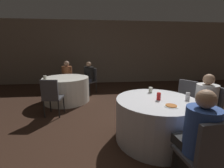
{
  "coord_description": "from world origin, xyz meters",
  "views": [
    {
      "loc": [
        -0.87,
        -2.42,
        1.55
      ],
      "look_at": [
        -0.55,
        0.64,
        0.83
      ],
      "focal_mm": 24.0,
      "sensor_mm": 36.0,
      "label": 1
    }
  ],
  "objects_px": {
    "chair_far_northeast": "(91,78)",
    "soda_can_silver": "(188,96)",
    "table_far": "(67,89)",
    "soda_can_red": "(159,96)",
    "chair_near_east": "(209,105)",
    "pizza_plate_near": "(171,106)",
    "chair_near_south": "(206,152)",
    "chair_far_south": "(52,95)",
    "table_near": "(155,119)",
    "person_blue_shirt": "(195,138)",
    "person_floral_shirt": "(67,77)",
    "person_black_shirt": "(88,78)",
    "chair_near_northeast": "(185,97)",
    "person_white_shirt": "(202,104)",
    "chair_far_north": "(68,78)"
  },
  "relations": [
    {
      "from": "chair_far_northeast",
      "to": "soda_can_silver",
      "type": "bearing_deg",
      "value": 159.86
    },
    {
      "from": "table_far",
      "to": "soda_can_red",
      "type": "distance_m",
      "value": 2.98
    },
    {
      "from": "chair_near_east",
      "to": "pizza_plate_near",
      "type": "xyz_separation_m",
      "value": [
        -0.98,
        -0.44,
        0.21
      ]
    },
    {
      "from": "chair_near_south",
      "to": "chair_far_south",
      "type": "xyz_separation_m",
      "value": [
        -2.13,
        2.2,
        0.0
      ]
    },
    {
      "from": "table_near",
      "to": "soda_can_silver",
      "type": "distance_m",
      "value": 0.67
    },
    {
      "from": "table_near",
      "to": "chair_near_east",
      "type": "distance_m",
      "value": 1.1
    },
    {
      "from": "chair_far_south",
      "to": "soda_can_silver",
      "type": "bearing_deg",
      "value": -18.75
    },
    {
      "from": "person_blue_shirt",
      "to": "soda_can_red",
      "type": "distance_m",
      "value": 0.9
    },
    {
      "from": "table_near",
      "to": "soda_can_silver",
      "type": "relative_size",
      "value": 10.99
    },
    {
      "from": "chair_far_south",
      "to": "person_blue_shirt",
      "type": "height_order",
      "value": "person_blue_shirt"
    },
    {
      "from": "table_far",
      "to": "person_floral_shirt",
      "type": "xyz_separation_m",
      "value": [
        -0.13,
        0.92,
        0.22
      ]
    },
    {
      "from": "person_black_shirt",
      "to": "soda_can_silver",
      "type": "height_order",
      "value": "person_black_shirt"
    },
    {
      "from": "table_near",
      "to": "chair_far_northeast",
      "type": "relative_size",
      "value": 1.49
    },
    {
      "from": "table_near",
      "to": "person_floral_shirt",
      "type": "xyz_separation_m",
      "value": [
        -2.03,
        3.11,
        0.22
      ]
    },
    {
      "from": "chair_far_northeast",
      "to": "soda_can_silver",
      "type": "distance_m",
      "value": 3.53
    },
    {
      "from": "chair_near_northeast",
      "to": "person_white_shirt",
      "type": "xyz_separation_m",
      "value": [
        0.02,
        -0.51,
        0.04
      ]
    },
    {
      "from": "chair_near_east",
      "to": "pizza_plate_near",
      "type": "distance_m",
      "value": 1.1
    },
    {
      "from": "chair_far_north",
      "to": "person_floral_shirt",
      "type": "bearing_deg",
      "value": 90.0
    },
    {
      "from": "chair_far_north",
      "to": "person_black_shirt",
      "type": "bearing_deg",
      "value": 145.31
    },
    {
      "from": "table_near",
      "to": "soda_can_red",
      "type": "xyz_separation_m",
      "value": [
        0.02,
        -0.04,
        0.43
      ]
    },
    {
      "from": "person_floral_shirt",
      "to": "pizza_plate_near",
      "type": "distance_m",
      "value": 4.05
    },
    {
      "from": "pizza_plate_near",
      "to": "person_white_shirt",
      "type": "bearing_deg",
      "value": 27.36
    },
    {
      "from": "chair_far_northeast",
      "to": "person_black_shirt",
      "type": "relative_size",
      "value": 0.8
    },
    {
      "from": "chair_near_east",
      "to": "soda_can_red",
      "type": "distance_m",
      "value": 1.1
    },
    {
      "from": "chair_far_north",
      "to": "chair_far_south",
      "type": "bearing_deg",
      "value": 82.63
    },
    {
      "from": "chair_far_south",
      "to": "person_black_shirt",
      "type": "relative_size",
      "value": 0.8
    },
    {
      "from": "chair_far_south",
      "to": "pizza_plate_near",
      "type": "relative_size",
      "value": 4.29
    },
    {
      "from": "table_near",
      "to": "chair_near_east",
      "type": "relative_size",
      "value": 1.49
    },
    {
      "from": "person_white_shirt",
      "to": "chair_far_northeast",
      "type": "bearing_deg",
      "value": 30.01
    },
    {
      "from": "person_black_shirt",
      "to": "person_blue_shirt",
      "type": "xyz_separation_m",
      "value": [
        1.38,
        -3.8,
        0.02
      ]
    },
    {
      "from": "person_floral_shirt",
      "to": "pizza_plate_near",
      "type": "bearing_deg",
      "value": 113.56
    },
    {
      "from": "table_near",
      "to": "soda_can_silver",
      "type": "xyz_separation_m",
      "value": [
        0.5,
        -0.08,
        0.43
      ]
    },
    {
      "from": "table_near",
      "to": "person_white_shirt",
      "type": "bearing_deg",
      "value": 5.89
    },
    {
      "from": "chair_far_north",
      "to": "person_floral_shirt",
      "type": "height_order",
      "value": "person_floral_shirt"
    },
    {
      "from": "chair_near_east",
      "to": "pizza_plate_near",
      "type": "bearing_deg",
      "value": 108.39
    },
    {
      "from": "chair_near_south",
      "to": "chair_far_northeast",
      "type": "distance_m",
      "value": 4.28
    },
    {
      "from": "chair_far_south",
      "to": "person_floral_shirt",
      "type": "bearing_deg",
      "value": 96.79
    },
    {
      "from": "person_white_shirt",
      "to": "pizza_plate_near",
      "type": "distance_m",
      "value": 0.94
    },
    {
      "from": "chair_far_south",
      "to": "chair_far_northeast",
      "type": "bearing_deg",
      "value": 72.73
    },
    {
      "from": "chair_near_south",
      "to": "person_floral_shirt",
      "type": "distance_m",
      "value": 4.7
    },
    {
      "from": "person_blue_shirt",
      "to": "chair_near_south",
      "type": "bearing_deg",
      "value": -90.0
    },
    {
      "from": "chair_far_south",
      "to": "person_black_shirt",
      "type": "distance_m",
      "value": 1.91
    },
    {
      "from": "soda_can_red",
      "to": "soda_can_silver",
      "type": "bearing_deg",
      "value": -4.55
    },
    {
      "from": "person_white_shirt",
      "to": "person_black_shirt",
      "type": "relative_size",
      "value": 1.0
    },
    {
      "from": "table_far",
      "to": "chair_near_south",
      "type": "distance_m",
      "value": 3.84
    },
    {
      "from": "chair_near_south",
      "to": "person_white_shirt",
      "type": "height_order",
      "value": "person_white_shirt"
    },
    {
      "from": "table_near",
      "to": "chair_near_east",
      "type": "xyz_separation_m",
      "value": [
        1.08,
        0.11,
        0.17
      ]
    },
    {
      "from": "table_far",
      "to": "person_black_shirt",
      "type": "xyz_separation_m",
      "value": [
        0.61,
        0.69,
        0.21
      ]
    },
    {
      "from": "chair_far_northeast",
      "to": "person_floral_shirt",
      "type": "relative_size",
      "value": 0.78
    },
    {
      "from": "table_far",
      "to": "chair_near_south",
      "type": "xyz_separation_m",
      "value": [
        2.0,
        -3.27,
        0.17
      ]
    }
  ]
}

